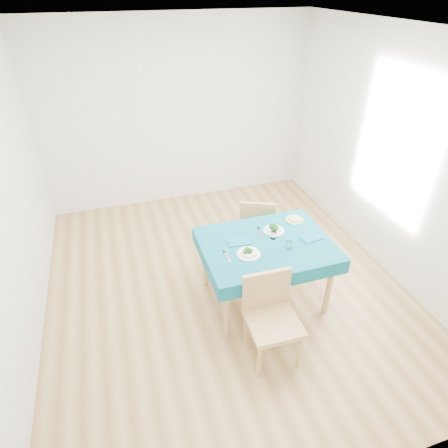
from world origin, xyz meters
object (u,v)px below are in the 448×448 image
object	(u,v)px
bowl_near	(249,251)
chair_near	(274,310)
table	(264,271)
chair_far	(258,217)
bowl_far	(274,228)
side_plate	(294,220)

from	to	relation	value
bowl_near	chair_near	bearing A→B (deg)	-88.13
table	bowl_near	distance (m)	0.50
bowl_near	chair_far	bearing A→B (deg)	62.47
bowl_far	side_plate	xyz separation A→B (m)	(0.31, 0.13, -0.03)
bowl_near	side_plate	xyz separation A→B (m)	(0.71, 0.43, -0.03)
bowl_near	side_plate	bearing A→B (deg)	31.07
chair_far	bowl_far	size ratio (longest dim) A/B	4.61
table	bowl_near	world-z (taller)	bowl_near
table	side_plate	xyz separation A→B (m)	(0.47, 0.31, 0.38)
chair_near	bowl_far	distance (m)	1.02
table	chair_near	bearing A→B (deg)	-107.03
chair_near	bowl_near	world-z (taller)	chair_near
chair_near	side_plate	bearing A→B (deg)	58.27
chair_near	bowl_far	bearing A→B (deg)	69.11
table	side_plate	bearing A→B (deg)	33.50
bowl_near	side_plate	size ratio (longest dim) A/B	1.15
table	bowl_far	distance (m)	0.48
chair_near	bowl_far	xyz separation A→B (m)	(0.38, 0.92, 0.21)
bowl_near	side_plate	distance (m)	0.83
side_plate	chair_far	bearing A→B (deg)	114.05
chair_near	chair_far	size ratio (longest dim) A/B	1.11
bowl_near	bowl_far	xyz separation A→B (m)	(0.40, 0.30, -0.00)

